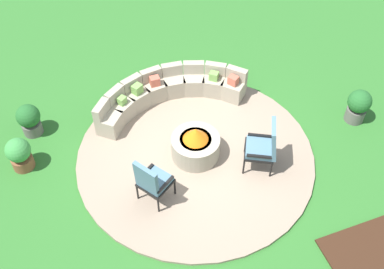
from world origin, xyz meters
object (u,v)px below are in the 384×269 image
object	(u,v)px
fire_pit	(196,145)
curved_stone_bench	(168,92)
potted_plant_1	(19,154)
potted_plant_2	(358,105)
lounge_chair_front_left	(152,181)
potted_plant_0	(29,119)
lounge_chair_front_right	(265,145)

from	to	relation	value
fire_pit	curved_stone_bench	distance (m)	1.65
potted_plant_1	potted_plant_2	world-z (taller)	potted_plant_2
potted_plant_2	lounge_chair_front_left	bearing A→B (deg)	-173.66
potted_plant_0	potted_plant_2	distance (m)	6.90
lounge_chair_front_right	potted_plant_2	world-z (taller)	lounge_chair_front_right
lounge_chair_front_left	potted_plant_1	bearing A→B (deg)	-161.80
potted_plant_1	potted_plant_2	size ratio (longest dim) A/B	0.93
curved_stone_bench	potted_plant_1	world-z (taller)	curved_stone_bench
lounge_chair_front_right	potted_plant_0	size ratio (longest dim) A/B	1.53
curved_stone_bench	potted_plant_1	size ratio (longest dim) A/B	4.74
fire_pit	lounge_chair_front_right	xyz separation A→B (m)	(1.14, -0.69, 0.27)
curved_stone_bench	potted_plant_0	xyz separation A→B (m)	(-2.96, 0.17, 0.04)
fire_pit	potted_plant_0	size ratio (longest dim) A/B	1.32
potted_plant_0	potted_plant_1	xyz separation A→B (m)	(-0.29, -0.87, -0.00)
potted_plant_1	potted_plant_2	xyz separation A→B (m)	(6.89, -1.16, 0.05)
fire_pit	lounge_chair_front_right	bearing A→B (deg)	-31.06
lounge_chair_front_right	lounge_chair_front_left	bearing A→B (deg)	119.17
lounge_chair_front_right	potted_plant_0	xyz separation A→B (m)	(-4.14, 2.51, -0.24)
curved_stone_bench	fire_pit	bearing A→B (deg)	-88.98
potted_plant_2	curved_stone_bench	bearing A→B (deg)	152.88
potted_plant_0	potted_plant_2	bearing A→B (deg)	-17.13
lounge_chair_front_left	lounge_chair_front_right	size ratio (longest dim) A/B	0.98
potted_plant_0	potted_plant_1	distance (m)	0.92
lounge_chair_front_right	potted_plant_0	bearing A→B (deg)	86.65
fire_pit	curved_stone_bench	bearing A→B (deg)	91.02
curved_stone_bench	potted_plant_2	bearing A→B (deg)	-27.12
potted_plant_0	potted_plant_1	world-z (taller)	potted_plant_1
lounge_chair_front_left	potted_plant_1	world-z (taller)	lounge_chair_front_left
curved_stone_bench	lounge_chair_front_right	world-z (taller)	lounge_chair_front_right
lounge_chair_front_right	potted_plant_1	world-z (taller)	lounge_chair_front_right
fire_pit	potted_plant_0	distance (m)	3.50
curved_stone_bench	potted_plant_0	distance (m)	2.97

